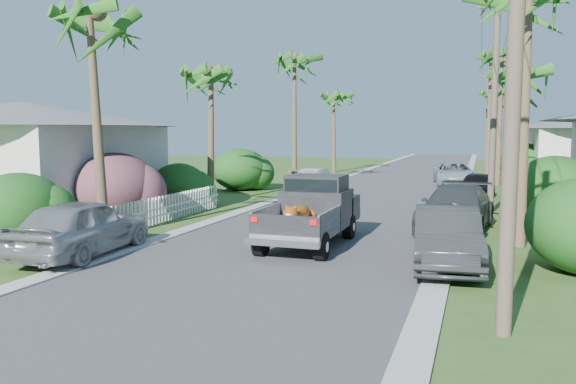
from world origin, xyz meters
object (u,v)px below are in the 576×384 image
at_px(pickup_truck, 314,210).
at_px(palm_l_d, 334,94).
at_px(palm_r_d, 500,92).
at_px(palm_l_a, 93,14).
at_px(utility_pole_b, 494,102).
at_px(palm_r_b, 519,72).
at_px(palm_r_c, 502,55).
at_px(parked_car_rd, 455,174).
at_px(house_left, 25,162).
at_px(utility_pole_c, 489,113).
at_px(palm_l_c, 294,58).
at_px(utility_pole_d, 487,118).
at_px(parked_car_lf, 316,179).
at_px(palm_l_b, 210,71).
at_px(utility_pole_a, 515,53).
at_px(parked_car_rn, 446,238).
at_px(parked_car_rf, 476,186).
at_px(parked_car_ln, 82,227).
at_px(parked_car_rm, 456,209).

distance_m(pickup_truck, palm_l_d, 30.86).
bearing_deg(palm_r_d, palm_l_a, -108.94).
bearing_deg(utility_pole_b, palm_l_d, 119.95).
xyz_separation_m(palm_r_b, palm_r_c, (-0.40, 11.00, 2.16)).
bearing_deg(parked_car_rd, house_left, -140.12).
distance_m(parked_car_rd, house_left, 24.73).
relative_size(house_left, utility_pole_c, 1.00).
xyz_separation_m(palm_l_c, utility_pole_d, (11.60, 21.00, -3.31)).
xyz_separation_m(parked_car_lf, palm_r_d, (10.34, 20.51, 6.09)).
relative_size(palm_l_b, utility_pole_a, 0.82).
relative_size(pickup_truck, parked_car_rn, 1.15).
bearing_deg(palm_l_b, palm_r_c, 47.12).
distance_m(parked_car_rf, palm_l_d, 20.52).
bearing_deg(parked_car_ln, utility_pole_d, -108.93).
bearing_deg(pickup_truck, house_left, 169.16).
xyz_separation_m(palm_l_b, palm_r_d, (13.30, 28.00, 0.59)).
height_order(parked_car_rn, utility_pole_c, utility_pole_c).
xyz_separation_m(parked_car_rm, utility_pole_b, (1.18, 4.92, 3.84)).
bearing_deg(palm_l_d, parked_car_rn, -70.85).
height_order(parked_car_lf, house_left, house_left).
height_order(parked_car_rn, palm_r_d, palm_r_d).
distance_m(parked_car_rm, utility_pole_c, 20.32).
bearing_deg(palm_r_c, palm_l_a, -118.33).
bearing_deg(utility_pole_a, parked_car_rf, 91.72).
distance_m(palm_r_c, utility_pole_d, 17.37).
relative_size(palm_l_a, palm_r_b, 1.14).
bearing_deg(palm_l_b, palm_l_d, 89.22).
bearing_deg(utility_pole_a, house_left, 154.18).
height_order(palm_l_b, utility_pole_a, utility_pole_a).
relative_size(parked_car_rd, utility_pole_b, 0.57).
relative_size(palm_l_b, palm_r_b, 1.03).
distance_m(parked_car_rd, palm_l_d, 14.55).
bearing_deg(palm_r_b, parked_car_lf, 156.72).
height_order(pickup_truck, house_left, house_left).
bearing_deg(house_left, parked_car_rm, 3.54).
distance_m(parked_car_rm, parked_car_ln, 11.99).
distance_m(pickup_truck, parked_car_rn, 4.40).
bearing_deg(utility_pole_a, palm_r_d, 88.77).
height_order(parked_car_ln, parked_car_lf, parked_car_ln).
bearing_deg(pickup_truck, palm_l_c, 110.12).
bearing_deg(parked_car_lf, palm_l_a, 86.24).
distance_m(palm_r_b, utility_pole_a, 17.08).
distance_m(pickup_truck, parked_car_rm, 5.41).
bearing_deg(parked_car_rf, parked_car_rn, -85.03).
height_order(parked_car_lf, palm_l_c, palm_l_c).
xyz_separation_m(palm_r_c, utility_pole_a, (-0.60, -28.00, -3.51)).
bearing_deg(utility_pole_d, palm_l_b, -111.80).
bearing_deg(utility_pole_a, pickup_truck, 128.77).
bearing_deg(palm_l_b, parked_car_lf, 68.47).
height_order(parked_car_rd, utility_pole_a, utility_pole_a).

